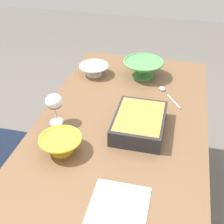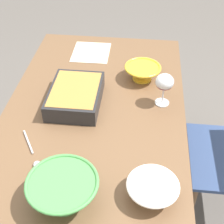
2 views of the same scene
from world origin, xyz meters
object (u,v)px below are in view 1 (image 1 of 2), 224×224
object	(u,v)px
serving_spoon	(166,93)
napkin	(118,208)
casserole_dish	(139,122)
serving_bowl	(143,68)
wine_glass	(54,103)
mixing_bowl	(94,69)
dining_table	(122,140)
small_bowl	(61,143)

from	to	relation	value
serving_spoon	napkin	bearing A→B (deg)	-6.43
casserole_dish	serving_bowl	bearing A→B (deg)	-173.09
wine_glass	serving_spoon	size ratio (longest dim) A/B	0.77
mixing_bowl	serving_spoon	size ratio (longest dim) A/B	0.89
dining_table	serving_bowl	distance (m)	0.50
mixing_bowl	napkin	bearing A→B (deg)	21.17
wine_glass	casserole_dish	size ratio (longest dim) A/B	0.51
casserole_dish	napkin	size ratio (longest dim) A/B	1.35
dining_table	wine_glass	size ratio (longest dim) A/B	9.17
casserole_dish	small_bowl	world-z (taller)	casserole_dish
casserole_dish	serving_bowl	world-z (taller)	serving_bowl
dining_table	napkin	world-z (taller)	napkin
wine_glass	mixing_bowl	distance (m)	0.52
serving_bowl	serving_spoon	world-z (taller)	serving_bowl
dining_table	serving_spoon	size ratio (longest dim) A/B	7.10
wine_glass	serving_spoon	world-z (taller)	wine_glass
wine_glass	mixing_bowl	size ratio (longest dim) A/B	0.87
wine_glass	serving_bowl	bearing A→B (deg)	149.33
small_bowl	serving_bowl	xyz separation A→B (m)	(-0.75, 0.24, 0.01)
casserole_dish	serving_spoon	distance (m)	0.37
dining_table	serving_spoon	distance (m)	0.37
wine_glass	serving_spoon	xyz separation A→B (m)	(-0.39, 0.49, -0.11)
small_bowl	serving_bowl	distance (m)	0.79
casserole_dish	serving_spoon	bearing A→B (deg)	165.22
wine_glass	serving_bowl	distance (m)	0.66
serving_spoon	napkin	xyz separation A→B (m)	(0.81, -0.09, -0.01)
serving_spoon	napkin	size ratio (longest dim) A/B	0.90
casserole_dish	dining_table	bearing A→B (deg)	-128.92
casserole_dish	serving_spoon	size ratio (longest dim) A/B	1.50
dining_table	mixing_bowl	bearing A→B (deg)	-146.46
napkin	mixing_bowl	bearing A→B (deg)	-158.83
serving_spoon	serving_bowl	bearing A→B (deg)	-137.28
serving_bowl	serving_spoon	distance (m)	0.24
mixing_bowl	small_bowl	xyz separation A→B (m)	(0.70, 0.06, 0.00)
serving_spoon	small_bowl	bearing A→B (deg)	-34.04
dining_table	napkin	bearing A→B (deg)	10.09
small_bowl	dining_table	bearing A→B (deg)	145.44
casserole_dish	napkin	world-z (taller)	casserole_dish
serving_bowl	serving_spoon	xyz separation A→B (m)	(0.17, 0.16, -0.05)
dining_table	serving_bowl	xyz separation A→B (m)	(-0.45, 0.03, 0.20)
serving_bowl	mixing_bowl	bearing A→B (deg)	-80.63
mixing_bowl	serving_bowl	bearing A→B (deg)	99.37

